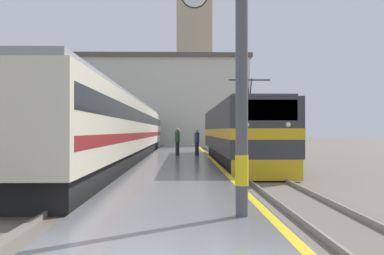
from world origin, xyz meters
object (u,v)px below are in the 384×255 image
object	(u,v)px
locomotive_train	(238,134)
second_waiting_passenger	(177,141)
catenary_mast	(246,26)
clock_tower	(194,38)
passenger_train	(123,130)
person_on_platform	(197,142)

from	to	relation	value
locomotive_train	second_waiting_passenger	world-z (taller)	locomotive_train
catenary_mast	clock_tower	distance (m)	56.79
passenger_train	second_waiting_passenger	xyz separation A→B (m)	(3.53, 0.60, -0.73)
catenary_mast	second_waiting_passenger	size ratio (longest dim) A/B	4.00
locomotive_train	passenger_train	size ratio (longest dim) A/B	0.47
passenger_train	catenary_mast	distance (m)	21.39
clock_tower	person_on_platform	bearing A→B (deg)	-91.17
person_on_platform	second_waiting_passenger	xyz separation A→B (m)	(-1.31, -0.03, 0.06)
person_on_platform	second_waiting_passenger	world-z (taller)	second_waiting_passenger
catenary_mast	person_on_platform	distance (m)	21.49
catenary_mast	locomotive_train	bearing A→B (deg)	83.44
second_waiting_passenger	clock_tower	distance (m)	37.18
second_waiting_passenger	clock_tower	world-z (taller)	clock_tower
person_on_platform	second_waiting_passenger	distance (m)	1.31
person_on_platform	clock_tower	world-z (taller)	clock_tower
locomotive_train	person_on_platform	world-z (taller)	locomotive_train
second_waiting_passenger	clock_tower	xyz separation A→B (m)	(2.01, 34.37, 14.04)
person_on_platform	catenary_mast	bearing A→B (deg)	-89.26
catenary_mast	person_on_platform	xyz separation A→B (m)	(-0.28, 21.31, -2.80)
locomotive_train	second_waiting_passenger	distance (m)	5.24
person_on_platform	locomotive_train	bearing A→B (deg)	-59.00
person_on_platform	clock_tower	bearing A→B (deg)	88.83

